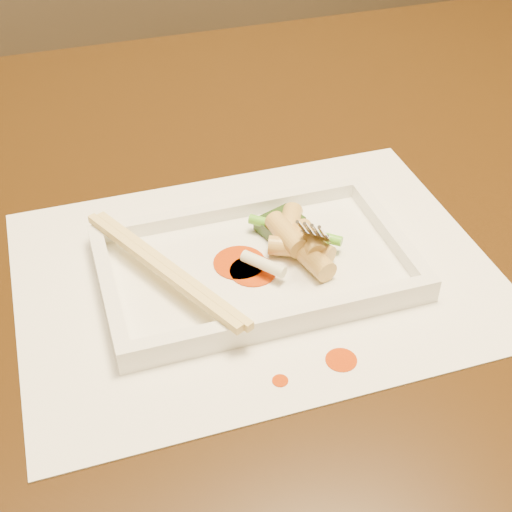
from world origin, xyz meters
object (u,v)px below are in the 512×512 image
object	(u,v)px
chopstick_a	(159,269)
plate_base	(256,269)
table	(325,284)
fork	(330,166)
placemat	(256,273)

from	to	relation	value
chopstick_a	plate_base	bearing A→B (deg)	0.00
table	chopstick_a	distance (m)	0.23
table	fork	world-z (taller)	fork
plate_base	fork	bearing A→B (deg)	14.42
placemat	fork	distance (m)	0.11
chopstick_a	fork	xyz separation A→B (m)	(0.15, 0.02, 0.06)
table	fork	bearing A→B (deg)	-118.62
placemat	chopstick_a	world-z (taller)	chopstick_a
table	plate_base	bearing A→B (deg)	-143.95
fork	plate_base	bearing A→B (deg)	-165.58
fork	chopstick_a	bearing A→B (deg)	-173.25
table	placemat	world-z (taller)	placemat
placemat	plate_base	world-z (taller)	plate_base
table	placemat	size ratio (longest dim) A/B	3.50
table	plate_base	size ratio (longest dim) A/B	5.38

